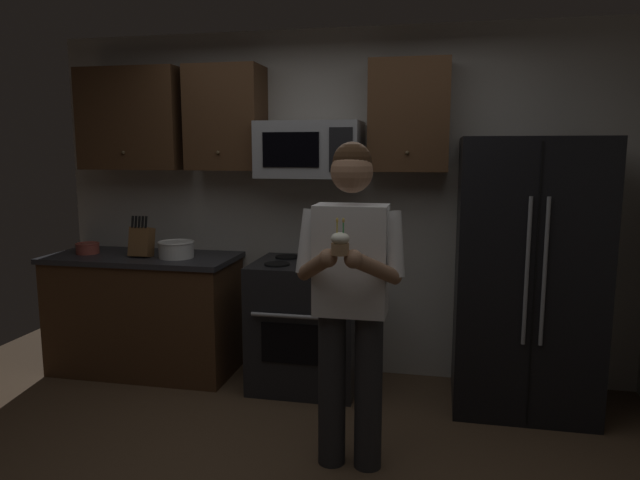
% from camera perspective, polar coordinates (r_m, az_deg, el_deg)
% --- Properties ---
extents(wall_back, '(4.40, 0.10, 2.60)m').
position_cam_1_polar(wall_back, '(4.47, 1.67, 3.46)').
color(wall_back, beige).
rests_on(wall_back, ground).
extents(oven_range, '(0.76, 0.70, 0.93)m').
position_cam_1_polar(oven_range, '(4.29, -1.31, -8.22)').
color(oven_range, black).
rests_on(oven_range, ground).
extents(microwave, '(0.74, 0.41, 0.40)m').
position_cam_1_polar(microwave, '(4.21, -1.00, 8.85)').
color(microwave, '#9EA0A5').
extents(refrigerator, '(0.90, 0.75, 1.80)m').
position_cam_1_polar(refrigerator, '(4.07, 19.58, -3.28)').
color(refrigerator, black).
rests_on(refrigerator, ground).
extents(cabinet_row_upper, '(2.78, 0.36, 0.76)m').
position_cam_1_polar(cabinet_row_upper, '(4.43, -8.27, 11.74)').
color(cabinet_row_upper, '#4C301C').
extents(counter_left, '(1.44, 0.66, 0.92)m').
position_cam_1_polar(counter_left, '(4.76, -16.78, -6.86)').
color(counter_left, '#4C301C').
rests_on(counter_left, ground).
extents(knife_block, '(0.16, 0.15, 0.32)m').
position_cam_1_polar(knife_block, '(4.59, -17.12, -0.12)').
color(knife_block, brown).
rests_on(knife_block, counter_left).
extents(bowl_large_white, '(0.27, 0.27, 0.12)m').
position_cam_1_polar(bowl_large_white, '(4.47, -13.93, -0.86)').
color(bowl_large_white, white).
rests_on(bowl_large_white, counter_left).
extents(bowl_small_colored, '(0.18, 0.18, 0.08)m').
position_cam_1_polar(bowl_small_colored, '(4.87, -21.85, -0.73)').
color(bowl_small_colored, '#B24C3F').
rests_on(bowl_small_colored, counter_left).
extents(person, '(0.60, 0.48, 1.76)m').
position_cam_1_polar(person, '(3.06, 3.01, -4.84)').
color(person, '#262628').
rests_on(person, ground).
extents(cupcake, '(0.09, 0.09, 0.17)m').
position_cam_1_polar(cupcake, '(2.69, 1.99, -0.31)').
color(cupcake, '#A87F56').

